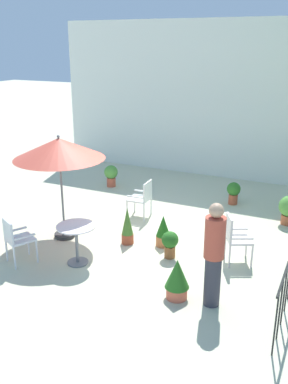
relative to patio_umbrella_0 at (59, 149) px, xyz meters
name	(u,v)px	position (x,y,z in m)	size (l,w,h in m)	color
ground_plane	(144,233)	(1.48, 0.88, -1.93)	(60.00, 60.00, 0.00)	beige
villa_facade	(215,100)	(1.48, 5.82, 0.38)	(10.08, 0.30, 4.61)	white
patio_umbrella_0	(59,149)	(0.00, 0.00, 0.00)	(1.86, 1.86, 2.22)	#2D2D2D
cafe_table_0	(76,237)	(0.91, -0.86, -1.39)	(0.73, 0.73, 0.77)	white
patio_chair_0	(16,238)	(-0.11, -1.34, -1.40)	(0.61, 0.62, 0.90)	silver
patio_chair_1	(142,196)	(1.03, 1.72, -1.41)	(0.50, 0.52, 0.89)	white
patio_chair_2	(235,236)	(3.56, 0.45, -1.38)	(0.61, 0.62, 0.95)	silver
potted_plant_1	(177,278)	(3.03, -1.15, -1.56)	(0.40, 0.40, 0.70)	#CF6347
potted_plant_2	(234,191)	(2.77, 3.51, -1.59)	(0.35, 0.35, 0.58)	#AC4F33
potted_plant_3	(170,243)	(2.40, 0.10, -1.61)	(0.33, 0.33, 0.54)	brown
potted_plant_4	(127,226)	(1.37, 0.30, -1.54)	(0.25, 0.25, 0.79)	#A7482D
potted_plant_6	(111,174)	(-0.78, 3.41, -1.56)	(0.39, 0.39, 0.63)	#BD553B
potted_plant_8	(163,231)	(2.08, 0.52, -1.60)	(0.29, 0.29, 0.66)	#CB7241
standing_person	(214,254)	(3.59, -1.08, -1.03)	(0.45, 0.45, 1.72)	#33333D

